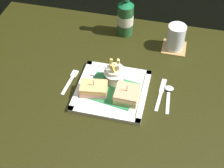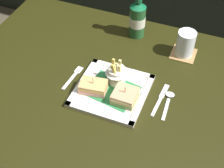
{
  "view_description": "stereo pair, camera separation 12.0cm",
  "coord_description": "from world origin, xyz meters",
  "views": [
    {
      "loc": [
        0.19,
        -0.81,
        1.65
      ],
      "look_at": [
        0.0,
        -0.0,
        0.78
      ],
      "focal_mm": 52.61,
      "sensor_mm": 36.0,
      "label": 1
    },
    {
      "loc": [
        0.3,
        -0.77,
        1.65
      ],
      "look_at": [
        0.0,
        -0.0,
        0.78
      ],
      "focal_mm": 52.61,
      "sensor_mm": 36.0,
      "label": 2
    }
  ],
  "objects": [
    {
      "name": "dining_table",
      "position": [
        0.0,
        0.0,
        0.61
      ],
      "size": [
        1.27,
        0.95,
        0.74
      ],
      "color": "black",
      "rests_on": "ground_plane"
    },
    {
      "name": "square_plate",
      "position": [
        0.0,
        -0.01,
        0.75
      ],
      "size": [
        0.26,
        0.26,
        0.02
      ],
      "color": "white",
      "rests_on": "dining_table"
    },
    {
      "name": "sandwich_half_left",
      "position": [
        -0.06,
        -0.03,
        0.77
      ],
      "size": [
        0.11,
        0.08,
        0.07
      ],
      "color": "tan",
      "rests_on": "square_plate"
    },
    {
      "name": "sandwich_half_right",
      "position": [
        0.06,
        -0.03,
        0.77
      ],
      "size": [
        0.08,
        0.09,
        0.07
      ],
      "color": "tan",
      "rests_on": "square_plate"
    },
    {
      "name": "fries_cup",
      "position": [
        -0.0,
        0.04,
        0.8
      ],
      "size": [
        0.08,
        0.08,
        0.11
      ],
      "color": "white",
      "rests_on": "square_plate"
    },
    {
      "name": "beer_bottle",
      "position": [
        -0.03,
        0.35,
        0.83
      ],
      "size": [
        0.07,
        0.07,
        0.23
      ],
      "color": "#235329",
      "rests_on": "dining_table"
    },
    {
      "name": "drink_coaster",
      "position": [
        0.2,
        0.3,
        0.74
      ],
      "size": [
        0.1,
        0.1,
        0.0
      ],
      "primitive_type": "cube",
      "color": "#9E7846",
      "rests_on": "dining_table"
    },
    {
      "name": "water_glass",
      "position": [
        0.2,
        0.3,
        0.79
      ],
      "size": [
        0.07,
        0.07,
        0.11
      ],
      "color": "silver",
      "rests_on": "dining_table"
    },
    {
      "name": "fork",
      "position": [
        -0.17,
        0.01,
        0.74
      ],
      "size": [
        0.03,
        0.14,
        0.0
      ],
      "color": "silver",
      "rests_on": "dining_table"
    },
    {
      "name": "knife",
      "position": [
        0.18,
        0.03,
        0.74
      ],
      "size": [
        0.03,
        0.17,
        0.0
      ],
      "color": "silver",
      "rests_on": "dining_table"
    },
    {
      "name": "spoon",
      "position": [
        0.21,
        0.04,
        0.75
      ],
      "size": [
        0.03,
        0.14,
        0.01
      ],
      "color": "silver",
      "rests_on": "dining_table"
    }
  ]
}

